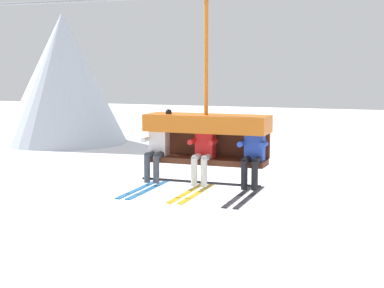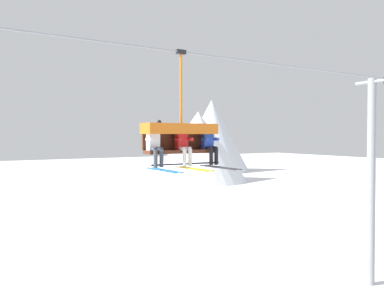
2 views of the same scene
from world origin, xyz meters
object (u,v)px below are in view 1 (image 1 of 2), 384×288
object	(u,v)px
chairlift_chair	(207,130)
skier_red	(203,149)
skier_white	(157,146)
skier_blue	(253,152)

from	to	relation	value
chairlift_chair	skier_red	xyz separation A→B (m)	(0.00, -0.22, -0.31)
skier_white	skier_red	size ratio (longest dim) A/B	1.00
chairlift_chair	skier_blue	xyz separation A→B (m)	(0.88, -0.22, -0.31)
chairlift_chair	skier_blue	bearing A→B (deg)	-14.07
chairlift_chair	skier_red	world-z (taller)	chairlift_chair
skier_white	skier_red	xyz separation A→B (m)	(0.88, -0.01, -0.02)
skier_white	chairlift_chair	bearing A→B (deg)	13.70
skier_red	chairlift_chair	bearing A→B (deg)	90.00
chairlift_chair	skier_blue	size ratio (longest dim) A/B	1.90
skier_blue	chairlift_chair	bearing A→B (deg)	165.93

